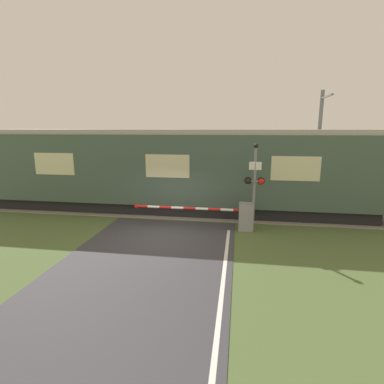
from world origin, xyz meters
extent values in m
plane|color=#4C6033|center=(0.00, 0.00, 0.00)|extent=(80.00, 80.00, 0.00)
cube|color=gray|center=(0.00, 3.76, 0.01)|extent=(36.00, 3.20, 0.03)
cube|color=#595451|center=(0.00, 3.04, 0.08)|extent=(36.00, 0.08, 0.10)
cube|color=#595451|center=(0.00, 4.48, 0.08)|extent=(36.00, 0.08, 0.10)
cube|color=black|center=(-0.42, 3.76, 0.30)|extent=(19.32, 2.34, 0.60)
cube|color=#42564C|center=(-0.42, 3.76, 2.29)|extent=(21.00, 2.76, 3.38)
cube|color=#ADA89E|center=(-0.42, 3.76, 4.10)|extent=(20.58, 2.54, 0.24)
cube|color=beige|center=(5.35, 2.37, 2.55)|extent=(2.10, 0.02, 1.08)
cube|color=beige|center=(-0.42, 2.37, 2.55)|extent=(2.10, 0.02, 1.08)
cube|color=beige|center=(-6.19, 2.37, 2.55)|extent=(2.10, 0.02, 1.08)
cube|color=gray|center=(3.26, 1.19, 0.60)|extent=(0.60, 0.44, 1.20)
cylinder|color=gray|center=(3.26, 1.19, 0.87)|extent=(0.16, 0.16, 0.18)
cylinder|color=red|center=(2.99, 1.19, 0.87)|extent=(0.54, 0.11, 0.11)
cylinder|color=white|center=(2.45, 1.19, 0.87)|extent=(0.54, 0.11, 0.11)
cylinder|color=red|center=(1.91, 1.19, 0.87)|extent=(0.54, 0.11, 0.11)
cylinder|color=white|center=(1.37, 1.19, 0.87)|extent=(0.54, 0.11, 0.11)
cylinder|color=red|center=(0.83, 1.19, 0.87)|extent=(0.54, 0.11, 0.11)
cylinder|color=white|center=(0.29, 1.19, 0.87)|extent=(0.54, 0.11, 0.11)
cylinder|color=red|center=(-0.25, 1.19, 0.87)|extent=(0.54, 0.11, 0.11)
cylinder|color=white|center=(-0.79, 1.19, 0.87)|extent=(0.54, 0.11, 0.11)
cylinder|color=red|center=(-1.32, 1.19, 0.87)|extent=(0.54, 0.11, 0.11)
cylinder|color=red|center=(-1.59, 1.19, 0.87)|extent=(0.20, 0.02, 0.20)
cylinder|color=gray|center=(3.55, 1.08, 1.75)|extent=(0.11, 0.11, 3.50)
cube|color=gray|center=(3.55, 1.08, 2.17)|extent=(0.64, 0.07, 0.07)
sphere|color=black|center=(3.29, 1.03, 2.17)|extent=(0.24, 0.24, 0.24)
sphere|color=red|center=(3.81, 1.03, 2.17)|extent=(0.24, 0.24, 0.24)
cylinder|color=black|center=(3.29, 1.14, 2.17)|extent=(0.30, 0.06, 0.30)
cylinder|color=black|center=(3.81, 1.14, 2.17)|extent=(0.30, 0.06, 0.30)
cube|color=white|center=(3.55, 1.04, 2.80)|extent=(0.50, 0.02, 0.32)
sphere|color=black|center=(3.55, 1.08, 3.60)|extent=(0.18, 0.18, 0.18)
cylinder|color=slate|center=(7.04, 5.76, 3.11)|extent=(0.20, 0.20, 6.21)
cube|color=slate|center=(7.04, 4.86, 5.81)|extent=(0.10, 1.80, 0.08)
camera|label=1|loc=(2.89, -11.22, 4.28)|focal=28.00mm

